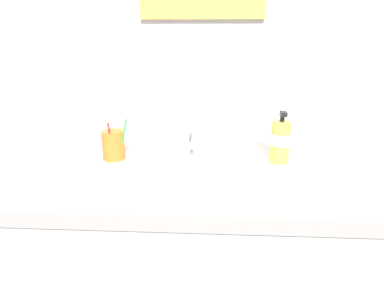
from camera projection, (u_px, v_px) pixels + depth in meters
name	position (u px, v px, depth m)	size (l,w,h in m)	color
tiled_wall_back	(202.00, 65.00, 1.35)	(2.35, 0.04, 2.40)	silver
vanity_counter	(198.00, 274.00, 1.25)	(1.15, 0.63, 0.88)	silver
sink_basin	(192.00, 184.00, 1.09)	(0.47, 0.47, 0.12)	white
faucet	(195.00, 134.00, 1.27)	(0.02, 0.17, 0.14)	silver
toothbrush_cup	(113.00, 145.00, 1.19)	(0.08, 0.08, 0.11)	orange
toothbrush_red	(110.00, 135.00, 1.15)	(0.01, 0.05, 0.17)	red
toothbrush_green	(124.00, 132.00, 1.16)	(0.06, 0.03, 0.18)	green
soap_dispenser	(280.00, 141.00, 1.15)	(0.07, 0.07, 0.19)	#DBCC4C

